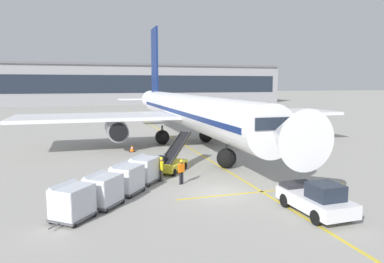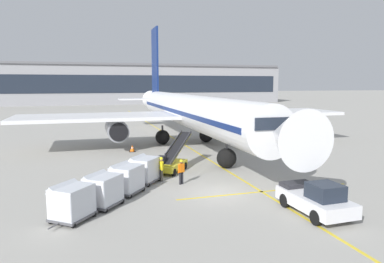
{
  "view_description": "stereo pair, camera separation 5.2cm",
  "coord_description": "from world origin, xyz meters",
  "px_view_note": "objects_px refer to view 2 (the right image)",
  "views": [
    {
      "loc": [
        -7.97,
        -20.32,
        6.86
      ],
      "look_at": [
        -0.11,
        5.66,
        3.23
      ],
      "focal_mm": 33.31,
      "sensor_mm": 36.0,
      "label": 1
    },
    {
      "loc": [
        -7.92,
        -20.33,
        6.86
      ],
      "look_at": [
        -0.11,
        5.66,
        3.23
      ],
      "focal_mm": 33.31,
      "sensor_mm": 36.0,
      "label": 2
    }
  ],
  "objects_px": {
    "belt_loader": "(172,160)",
    "pushback_tug": "(316,199)",
    "baggage_cart_fourth": "(71,201)",
    "baggage_cart_lead": "(144,169)",
    "ground_crew_marshaller": "(131,170)",
    "baggage_cart_second": "(126,178)",
    "ground_crew_by_loader": "(181,170)",
    "safety_cone_engine_keepout": "(132,148)",
    "ground_crew_by_carts": "(161,167)",
    "baggage_cart_third": "(102,189)",
    "parked_airplane": "(187,111)"
  },
  "relations": [
    {
      "from": "belt_loader",
      "to": "pushback_tug",
      "type": "height_order",
      "value": "belt_loader"
    },
    {
      "from": "belt_loader",
      "to": "pushback_tug",
      "type": "relative_size",
      "value": 1.14
    },
    {
      "from": "belt_loader",
      "to": "baggage_cart_fourth",
      "type": "height_order",
      "value": "belt_loader"
    },
    {
      "from": "baggage_cart_lead",
      "to": "ground_crew_marshaller",
      "type": "bearing_deg",
      "value": -172.31
    },
    {
      "from": "baggage_cart_second",
      "to": "baggage_cart_fourth",
      "type": "relative_size",
      "value": 1.0
    },
    {
      "from": "baggage_cart_fourth",
      "to": "ground_crew_by_loader",
      "type": "height_order",
      "value": "baggage_cart_fourth"
    },
    {
      "from": "ground_crew_by_loader",
      "to": "ground_crew_marshaller",
      "type": "distance_m",
      "value": 3.44
    },
    {
      "from": "baggage_cart_second",
      "to": "safety_cone_engine_keepout",
      "type": "distance_m",
      "value": 14.11
    },
    {
      "from": "baggage_cart_lead",
      "to": "ground_crew_by_carts",
      "type": "xyz_separation_m",
      "value": [
        1.24,
        0.09,
        -0.0
      ]
    },
    {
      "from": "baggage_cart_third",
      "to": "ground_crew_marshaller",
      "type": "bearing_deg",
      "value": 62.49
    },
    {
      "from": "belt_loader",
      "to": "baggage_cart_second",
      "type": "xyz_separation_m",
      "value": [
        -4.12,
        -4.91,
        0.16
      ]
    },
    {
      "from": "ground_crew_by_carts",
      "to": "ground_crew_marshaller",
      "type": "bearing_deg",
      "value": -174.33
    },
    {
      "from": "parked_airplane",
      "to": "baggage_cart_lead",
      "type": "height_order",
      "value": "parked_airplane"
    },
    {
      "from": "ground_crew_by_carts",
      "to": "baggage_cart_lead",
      "type": "bearing_deg",
      "value": -175.82
    },
    {
      "from": "safety_cone_engine_keepout",
      "to": "belt_loader",
      "type": "bearing_deg",
      "value": -77.63
    },
    {
      "from": "ground_crew_marshaller",
      "to": "ground_crew_by_loader",
      "type": "bearing_deg",
      "value": -16.09
    },
    {
      "from": "baggage_cart_second",
      "to": "baggage_cart_third",
      "type": "distance_m",
      "value": 2.57
    },
    {
      "from": "ground_crew_by_carts",
      "to": "safety_cone_engine_keepout",
      "type": "bearing_deg",
      "value": 92.77
    },
    {
      "from": "baggage_cart_lead",
      "to": "baggage_cart_third",
      "type": "relative_size",
      "value": 1.0
    },
    {
      "from": "baggage_cart_third",
      "to": "ground_crew_by_carts",
      "type": "height_order",
      "value": "baggage_cart_third"
    },
    {
      "from": "pushback_tug",
      "to": "baggage_cart_lead",
      "type": "bearing_deg",
      "value": 132.05
    },
    {
      "from": "pushback_tug",
      "to": "ground_crew_by_loader",
      "type": "distance_m",
      "value": 9.24
    },
    {
      "from": "baggage_cart_second",
      "to": "safety_cone_engine_keepout",
      "type": "height_order",
      "value": "baggage_cart_second"
    },
    {
      "from": "safety_cone_engine_keepout",
      "to": "baggage_cart_third",
      "type": "bearing_deg",
      "value": -102.99
    },
    {
      "from": "baggage_cart_lead",
      "to": "baggage_cart_second",
      "type": "bearing_deg",
      "value": -124.81
    },
    {
      "from": "parked_airplane",
      "to": "pushback_tug",
      "type": "bearing_deg",
      "value": -88.7
    },
    {
      "from": "baggage_cart_lead",
      "to": "baggage_cart_fourth",
      "type": "xyz_separation_m",
      "value": [
        -4.61,
        -5.81,
        0.0
      ]
    },
    {
      "from": "baggage_cart_lead",
      "to": "pushback_tug",
      "type": "relative_size",
      "value": 0.59
    },
    {
      "from": "baggage_cart_third",
      "to": "parked_airplane",
      "type": "bearing_deg",
      "value": 61.16
    },
    {
      "from": "baggage_cart_second",
      "to": "safety_cone_engine_keepout",
      "type": "bearing_deg",
      "value": 81.27
    },
    {
      "from": "baggage_cart_second",
      "to": "ground_crew_by_carts",
      "type": "xyz_separation_m",
      "value": [
        2.71,
        2.2,
        -0.0
      ]
    },
    {
      "from": "ground_crew_by_carts",
      "to": "parked_airplane",
      "type": "bearing_deg",
      "value": 67.34
    },
    {
      "from": "baggage_cart_second",
      "to": "ground_crew_by_carts",
      "type": "distance_m",
      "value": 3.49
    },
    {
      "from": "baggage_cart_third",
      "to": "ground_crew_by_loader",
      "type": "distance_m",
      "value": 6.22
    },
    {
      "from": "belt_loader",
      "to": "ground_crew_marshaller",
      "type": "height_order",
      "value": "belt_loader"
    },
    {
      "from": "pushback_tug",
      "to": "safety_cone_engine_keepout",
      "type": "height_order",
      "value": "pushback_tug"
    },
    {
      "from": "baggage_cart_third",
      "to": "ground_crew_by_loader",
      "type": "xyz_separation_m",
      "value": [
        5.4,
        3.08,
        -0.0
      ]
    },
    {
      "from": "baggage_cart_lead",
      "to": "baggage_cart_fourth",
      "type": "height_order",
      "value": "same"
    },
    {
      "from": "parked_airplane",
      "to": "baggage_cart_third",
      "type": "distance_m",
      "value": 21.43
    },
    {
      "from": "parked_airplane",
      "to": "baggage_cart_fourth",
      "type": "relative_size",
      "value": 17.5
    },
    {
      "from": "parked_airplane",
      "to": "baggage_cart_fourth",
      "type": "bearing_deg",
      "value": -120.32
    },
    {
      "from": "belt_loader",
      "to": "baggage_cart_fourth",
      "type": "xyz_separation_m",
      "value": [
        -7.27,
        -8.61,
        0.16
      ]
    },
    {
      "from": "pushback_tug",
      "to": "safety_cone_engine_keepout",
      "type": "relative_size",
      "value": 6.42
    },
    {
      "from": "parked_airplane",
      "to": "ground_crew_by_loader",
      "type": "bearing_deg",
      "value": -107.32
    },
    {
      "from": "baggage_cart_lead",
      "to": "safety_cone_engine_keepout",
      "type": "relative_size",
      "value": 3.79
    },
    {
      "from": "baggage_cart_lead",
      "to": "ground_crew_by_loader",
      "type": "bearing_deg",
      "value": -24.19
    },
    {
      "from": "ground_crew_by_carts",
      "to": "ground_crew_marshaller",
      "type": "height_order",
      "value": "same"
    },
    {
      "from": "ground_crew_by_loader",
      "to": "baggage_cart_second",
      "type": "bearing_deg",
      "value": -165.04
    },
    {
      "from": "baggage_cart_lead",
      "to": "ground_crew_by_carts",
      "type": "relative_size",
      "value": 1.51
    },
    {
      "from": "baggage_cart_fourth",
      "to": "pushback_tug",
      "type": "xyz_separation_m",
      "value": [
        12.37,
        -2.8,
        -0.17
      ]
    }
  ]
}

